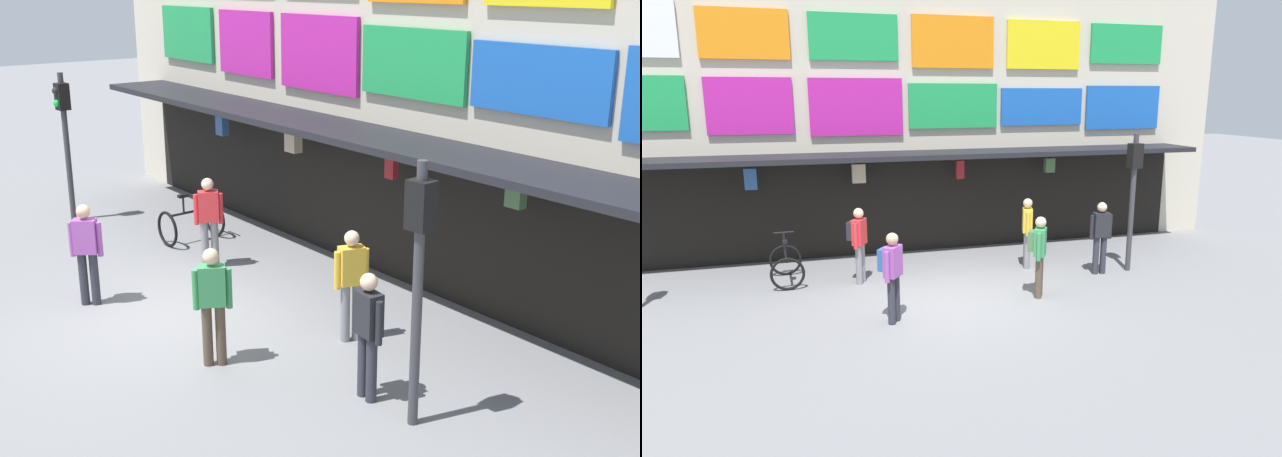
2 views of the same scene
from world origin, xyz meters
TOP-DOWN VIEW (x-y plane):
  - ground_plane at (0.00, 0.00)m, footprint 80.00×80.00m
  - shopfront at (-0.00, 4.57)m, footprint 18.00×2.60m
  - traffic_light_near at (-6.01, 0.83)m, footprint 0.29×0.33m
  - traffic_light_far at (4.62, 0.85)m, footprint 0.30×0.33m
  - bicycle_parked at (-3.09, 2.17)m, footprint 0.77×1.19m
  - pedestrian_in_purple at (1.85, -0.22)m, footprint 0.46×0.48m
  - pedestrian_in_red at (2.42, 1.73)m, footprint 0.32×0.51m
  - pedestrian_in_green at (-1.55, 1.69)m, footprint 0.46×0.48m
  - pedestrian_in_black at (-1.23, -0.73)m, footprint 0.47×0.48m
  - pedestrian_in_white at (3.84, 0.80)m, footprint 0.53×0.25m

SIDE VIEW (x-z plane):
  - ground_plane at x=0.00m, z-range 0.00..0.00m
  - bicycle_parked at x=-3.09m, z-range -0.13..0.92m
  - pedestrian_in_red at x=2.42m, z-range 0.11..1.79m
  - pedestrian_in_white at x=3.84m, z-range 0.11..1.79m
  - pedestrian_in_purple at x=1.85m, z-range 0.14..1.82m
  - pedestrian_in_green at x=-1.55m, z-range 0.14..1.82m
  - pedestrian_in_black at x=-1.23m, z-range 0.14..1.82m
  - traffic_light_near at x=-6.01m, z-range 0.54..3.74m
  - traffic_light_far at x=4.62m, z-range 0.54..3.74m
  - shopfront at x=0.00m, z-range -0.04..7.96m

